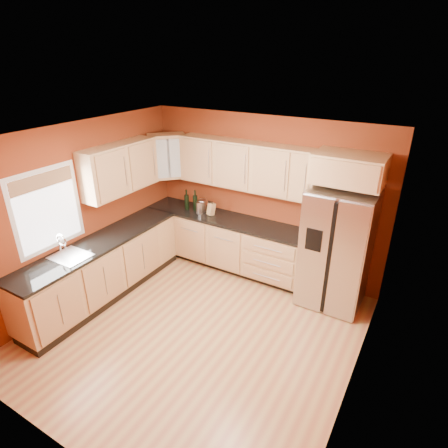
% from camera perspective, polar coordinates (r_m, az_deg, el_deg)
% --- Properties ---
extents(floor, '(4.00, 4.00, 0.00)m').
position_cam_1_polar(floor, '(5.30, -4.25, -15.97)').
color(floor, '#AD6743').
rests_on(floor, ground).
extents(ceiling, '(4.00, 4.00, 0.00)m').
position_cam_1_polar(ceiling, '(4.10, -5.41, 12.68)').
color(ceiling, silver).
rests_on(ceiling, wall_back).
extents(wall_back, '(4.00, 0.04, 2.60)m').
position_cam_1_polar(wall_back, '(6.14, 5.97, 4.18)').
color(wall_back, maroon).
rests_on(wall_back, floor).
extents(wall_front, '(4.00, 0.04, 2.60)m').
position_cam_1_polar(wall_front, '(3.43, -25.12, -17.03)').
color(wall_front, maroon).
rests_on(wall_front, floor).
extents(wall_left, '(0.04, 4.00, 2.60)m').
position_cam_1_polar(wall_left, '(5.85, -21.07, 1.46)').
color(wall_left, maroon).
rests_on(wall_left, floor).
extents(wall_right, '(0.04, 4.00, 2.60)m').
position_cam_1_polar(wall_right, '(3.92, 20.44, -10.38)').
color(wall_right, maroon).
rests_on(wall_right, floor).
extents(base_cabinets_back, '(2.90, 0.60, 0.88)m').
position_cam_1_polar(base_cabinets_back, '(6.48, 0.10, -2.86)').
color(base_cabinets_back, tan).
rests_on(base_cabinets_back, floor).
extents(base_cabinets_left, '(0.60, 2.80, 0.88)m').
position_cam_1_polar(base_cabinets_left, '(6.01, -17.98, -6.64)').
color(base_cabinets_left, tan).
rests_on(base_cabinets_left, floor).
extents(countertop_back, '(2.90, 0.62, 0.04)m').
position_cam_1_polar(countertop_back, '(6.28, 0.06, 0.82)').
color(countertop_back, black).
rests_on(countertop_back, base_cabinets_back).
extents(countertop_left, '(0.62, 2.80, 0.04)m').
position_cam_1_polar(countertop_left, '(5.78, -18.50, -2.77)').
color(countertop_left, black).
rests_on(countertop_left, base_cabinets_left).
extents(upper_cabinets_back, '(2.30, 0.33, 0.75)m').
position_cam_1_polar(upper_cabinets_back, '(5.94, 3.31, 8.88)').
color(upper_cabinets_back, tan).
rests_on(upper_cabinets_back, wall_back).
extents(upper_cabinets_left, '(0.33, 1.35, 0.75)m').
position_cam_1_polar(upper_cabinets_left, '(6.00, -15.53, 8.17)').
color(upper_cabinets_left, tan).
rests_on(upper_cabinets_left, wall_left).
extents(corner_upper_cabinet, '(0.67, 0.67, 0.75)m').
position_cam_1_polar(corner_upper_cabinet, '(6.56, -8.63, 10.19)').
color(corner_upper_cabinet, tan).
rests_on(corner_upper_cabinet, wall_back).
extents(over_fridge_cabinet, '(0.92, 0.60, 0.40)m').
position_cam_1_polar(over_fridge_cabinet, '(5.24, 18.51, 8.00)').
color(over_fridge_cabinet, tan).
rests_on(over_fridge_cabinet, wall_back).
extents(refrigerator, '(0.90, 0.75, 1.78)m').
position_cam_1_polar(refrigerator, '(5.60, 16.74, -3.57)').
color(refrigerator, '#BCBCC1').
rests_on(refrigerator, floor).
extents(window, '(0.03, 0.90, 1.00)m').
position_cam_1_polar(window, '(5.48, -25.29, 1.99)').
color(window, white).
rests_on(window, wall_left).
extents(sink_faucet, '(0.50, 0.42, 0.30)m').
position_cam_1_polar(sink_faucet, '(5.44, -22.59, -3.24)').
color(sink_faucet, white).
rests_on(sink_faucet, countertop_left).
extents(canister_left, '(0.15, 0.15, 0.22)m').
position_cam_1_polar(canister_left, '(6.49, -3.30, 2.83)').
color(canister_left, '#BCBCC1').
rests_on(canister_left, countertop_back).
extents(canister_right, '(0.16, 0.16, 0.20)m').
position_cam_1_polar(canister_right, '(6.42, -3.73, 2.51)').
color(canister_right, '#BCBCC1').
rests_on(canister_right, countertop_back).
extents(wine_bottle_a, '(0.09, 0.09, 0.36)m').
position_cam_1_polar(wine_bottle_a, '(6.57, -5.71, 3.74)').
color(wine_bottle_a, black).
rests_on(wine_bottle_a, countertop_back).
extents(wine_bottle_b, '(0.10, 0.10, 0.37)m').
position_cam_1_polar(wine_bottle_b, '(6.51, -4.41, 3.62)').
color(wine_bottle_b, black).
rests_on(wine_bottle_b, countertop_back).
extents(knife_block, '(0.13, 0.12, 0.21)m').
position_cam_1_polar(knife_block, '(6.34, -1.96, 2.30)').
color(knife_block, tan).
rests_on(knife_block, countertop_back).
extents(soap_dispenser, '(0.09, 0.09, 0.21)m').
position_cam_1_polar(soap_dispenser, '(5.70, 11.72, -0.93)').
color(soap_dispenser, white).
rests_on(soap_dispenser, countertop_back).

